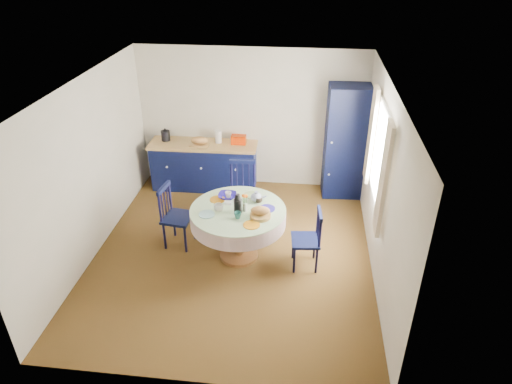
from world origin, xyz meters
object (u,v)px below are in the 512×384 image
dining_table (239,217)px  chair_left (175,216)px  kitchen_counter (204,165)px  mug_c (259,200)px  mug_d (228,195)px  cobalt_bowl (227,196)px  pantry_cabinet (346,142)px  chair_right (308,239)px  chair_far (243,192)px  mug_b (238,215)px  mug_a (218,208)px

dining_table → chair_left: bearing=167.6°
kitchen_counter → dining_table: kitchen_counter is taller
mug_c → mug_d: bearing=168.4°
cobalt_bowl → kitchen_counter: bearing=112.9°
mug_c → cobalt_bowl: 0.46m
kitchen_counter → dining_table: 2.25m
pantry_cabinet → chair_left: size_ratio=2.05×
cobalt_bowl → dining_table: bearing=-54.8°
chair_right → mug_d: 1.30m
dining_table → cobalt_bowl: size_ratio=5.07×
mug_d → cobalt_bowl: bearing=-116.5°
chair_far → mug_b: size_ratio=10.43×
dining_table → mug_b: 0.28m
mug_b → mug_c: 0.50m
kitchen_counter → cobalt_bowl: (0.74, -1.74, 0.39)m
chair_left → mug_d: 0.87m
kitchen_counter → mug_b: (0.96, -2.25, 0.40)m
chair_left → mug_d: size_ratio=10.52×
cobalt_bowl → mug_d: bearing=63.5°
pantry_cabinet → mug_b: size_ratio=20.39×
mug_b → mug_d: mug_b is taller
chair_far → mug_a: size_ratio=8.09×
pantry_cabinet → mug_c: 2.27m
kitchen_counter → chair_far: bearing=-52.0°
pantry_cabinet → chair_right: size_ratio=2.22×
chair_right → mug_d: (-1.17, 0.40, 0.40)m
kitchen_counter → cobalt_bowl: 1.93m
chair_far → mug_b: chair_far is taller
pantry_cabinet → mug_b: bearing=-127.2°
chair_far → chair_right: size_ratio=1.13×
mug_c → chair_far: bearing=113.7°
dining_table → chair_far: 1.01m
chair_far → pantry_cabinet: bearing=26.6°
chair_far → dining_table: bearing=-91.7°
kitchen_counter → mug_c: size_ratio=17.36×
kitchen_counter → chair_left: (-0.04, -1.81, 0.04)m
kitchen_counter → mug_d: (0.75, -1.72, 0.40)m
kitchen_counter → mug_d: 1.92m
mug_a → cobalt_bowl: 0.36m
chair_far → mug_d: bearing=-105.7°
chair_right → cobalt_bowl: (-1.18, 0.38, 0.38)m
dining_table → chair_left: dining_table is taller
kitchen_counter → chair_far: 1.34m
chair_far → mug_a: 1.13m
mug_b → mug_c: size_ratio=0.87×
chair_right → mug_d: size_ratio=9.71×
chair_right → cobalt_bowl: 1.30m
dining_table → cobalt_bowl: bearing=125.2°
chair_right → mug_c: size_ratio=8.02×
dining_table → mug_b: dining_table is taller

